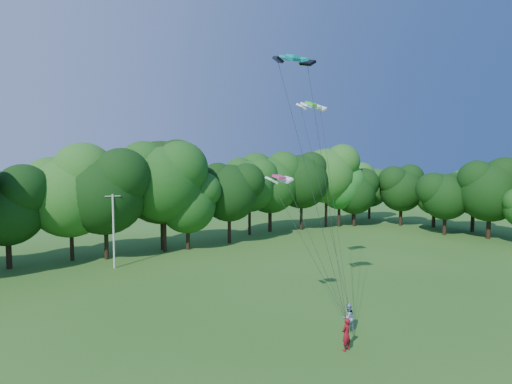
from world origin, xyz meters
TOP-DOWN VIEW (x-y plane):
  - utility_pole at (-3.85, 31.44)m, footprint 1.46×0.29m
  - kite_flyer_left at (0.25, 5.92)m, footprint 0.71×0.50m
  - kite_flyer_right at (2.35, 7.48)m, footprint 0.95×0.80m
  - kite_teal at (-0.37, 9.64)m, footprint 2.62×1.73m
  - kite_green at (7.34, 15.62)m, footprint 2.60×1.47m
  - kite_pink at (-0.16, 11.07)m, footprint 1.78×1.04m
  - tree_back_center at (3.63, 36.46)m, footprint 10.88×10.88m
  - tree_back_east at (34.37, 35.14)m, footprint 7.63×7.63m
  - tree_flank_east at (46.41, 19.19)m, footprint 7.67×7.67m

SIDE VIEW (x-z plane):
  - kite_flyer_right at x=2.35m, z-range 0.00..1.75m
  - kite_flyer_left at x=0.25m, z-range 0.00..1.83m
  - utility_pole at x=-3.85m, z-range 0.13..7.47m
  - tree_back_east at x=34.37m, z-range 1.38..12.48m
  - tree_flank_east at x=46.41m, z-range 1.39..12.54m
  - kite_pink at x=-0.16m, z-range 9.33..9.61m
  - tree_back_center at x=3.63m, z-range 1.97..17.79m
  - kite_green at x=7.34m, z-range 14.99..15.52m
  - kite_teal at x=-0.37m, z-range 16.35..16.83m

